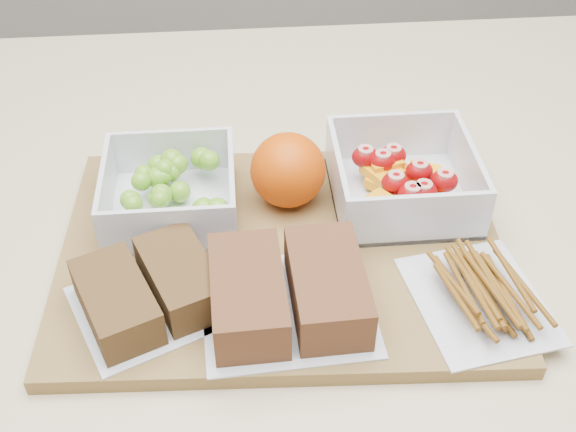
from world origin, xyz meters
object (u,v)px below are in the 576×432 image
object	(u,v)px
orange	(288,170)
fruit_container	(402,181)
cutting_board	(282,252)
pretzel_bag	(481,290)
grape_container	(172,191)
sandwich_bag_left	(149,290)
sandwich_bag_center	(288,292)

from	to	relation	value
orange	fruit_container	bearing A→B (deg)	-4.24
cutting_board	fruit_container	distance (m)	0.14
fruit_container	pretzel_bag	distance (m)	0.15
cutting_board	grape_container	bearing A→B (deg)	151.37
sandwich_bag_left	pretzel_bag	distance (m)	0.29
fruit_container	sandwich_bag_left	world-z (taller)	fruit_container
cutting_board	pretzel_bag	bearing A→B (deg)	-24.20
grape_container	orange	size ratio (longest dim) A/B	1.70
sandwich_bag_left	pretzel_bag	world-z (taller)	sandwich_bag_left
pretzel_bag	sandwich_bag_center	bearing A→B (deg)	178.10
orange	sandwich_bag_center	bearing A→B (deg)	-94.89
orange	sandwich_bag_left	size ratio (longest dim) A/B	0.47
fruit_container	orange	world-z (taller)	orange
grape_container	fruit_container	world-z (taller)	fruit_container
fruit_container	pretzel_bag	xyz separation A→B (m)	(0.04, -0.15, -0.01)
cutting_board	grape_container	world-z (taller)	grape_container
fruit_container	sandwich_bag_left	xyz separation A→B (m)	(-0.25, -0.13, -0.00)
fruit_container	grape_container	bearing A→B (deg)	179.05
cutting_board	sandwich_bag_left	bearing A→B (deg)	-148.59
sandwich_bag_center	pretzel_bag	size ratio (longest dim) A/B	1.04
grape_container	fruit_container	distance (m)	0.23
fruit_container	orange	distance (m)	0.12
fruit_container	sandwich_bag_center	world-z (taller)	fruit_container
grape_container	sandwich_bag_left	size ratio (longest dim) A/B	0.80
sandwich_bag_center	pretzel_bag	world-z (taller)	sandwich_bag_center
orange	pretzel_bag	distance (m)	0.22
cutting_board	pretzel_bag	xyz separation A→B (m)	(0.17, -0.09, 0.02)
cutting_board	sandwich_bag_left	world-z (taller)	sandwich_bag_left
pretzel_bag	orange	bearing A→B (deg)	135.31
grape_container	sandwich_bag_center	xyz separation A→B (m)	(0.10, -0.14, -0.00)
cutting_board	sandwich_bag_center	distance (m)	0.09
fruit_container	sandwich_bag_center	distance (m)	0.19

